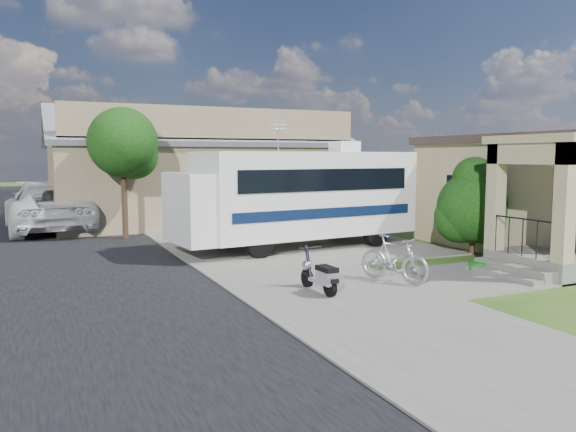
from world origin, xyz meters
name	(u,v)px	position (x,y,z in m)	size (l,w,h in m)	color
ground	(352,281)	(0.00, 0.00, 0.00)	(120.00, 120.00, 0.00)	#1B3B10
street_slab	(9,242)	(-7.50, 10.00, 0.01)	(9.00, 80.00, 0.02)	black
sidewalk_slab	(196,231)	(-1.00, 10.00, 0.03)	(4.00, 80.00, 0.06)	#5C5A52
driveway_slab	(319,247)	(1.50, 4.50, 0.03)	(7.00, 6.00, 0.05)	#5C5A52
walk_slab	(482,277)	(3.00, -1.00, 0.03)	(4.00, 3.00, 0.05)	#5C5A52
house	(570,192)	(8.88, 1.43, 1.78)	(9.47, 7.80, 3.54)	#8F7F5A
warehouse	(194,176)	(0.00, 13.97, 1.99)	(12.50, 8.40, 5.04)	brown
street_tree_a	(126,146)	(-3.70, 9.05, 3.25)	(2.44, 2.40, 4.58)	black
street_tree_b	(96,147)	(-3.70, 19.05, 3.39)	(2.44, 2.40, 4.73)	black
street_tree_c	(82,153)	(-3.70, 28.05, 3.10)	(2.44, 2.40, 4.42)	black
motorhome	(298,195)	(0.82, 4.67, 1.70)	(7.96, 3.23, 3.97)	silver
shrub	(473,204)	(5.22, 1.75, 1.47)	(2.35, 2.24, 2.88)	black
scooter	(321,276)	(-1.32, -0.94, 0.42)	(0.48, 1.39, 0.91)	black
bicycle	(394,261)	(0.66, -0.72, 0.53)	(0.50, 1.76, 1.06)	#AFB0B8
pickup_truck	(48,208)	(-6.18, 12.49, 0.89)	(2.95, 6.39, 1.78)	silver
van	(41,198)	(-6.33, 19.51, 0.81)	(2.28, 5.61, 1.63)	silver
garden_hose	(477,268)	(3.39, -0.42, 0.10)	(0.45, 0.45, 0.20)	#156B18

